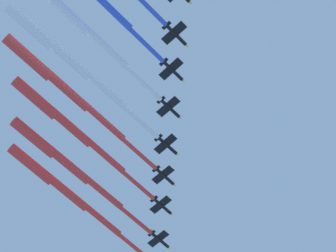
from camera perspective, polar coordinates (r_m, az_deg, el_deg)
The scene contains 6 objects.
jet_lead at distance 218.35m, azimuth -9.28°, elevation -5.85°, with size 13.15×73.77×3.70m.
jet_port_inner at distance 211.33m, azimuth -9.07°, elevation -3.47°, with size 13.44×71.22×3.72m.
jet_starboard_inner at distance 207.47m, azimuth -8.92°, elevation -0.04°, with size 12.89×71.29×3.69m.
jet_port_mid at distance 201.02m, azimuth -9.32°, elevation 3.35°, with size 13.31×73.83×3.73m.
jet_starboard_mid at distance 195.37m, azimuth -9.11°, elevation 6.13°, with size 13.81×71.03×3.69m.
jet_port_outer at distance 192.68m, azimuth -9.33°, elevation 10.27°, with size 13.32×73.76×3.74m.
Camera 1 is at (55.34, -69.23, 8.63)m, focal length 67.32 mm.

